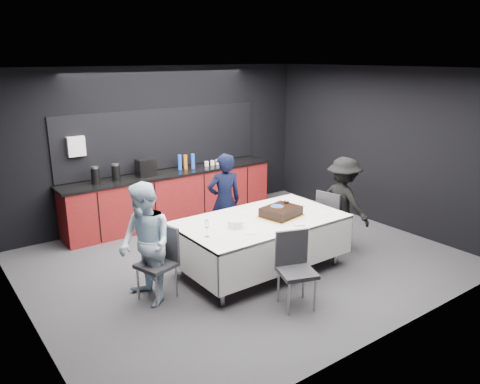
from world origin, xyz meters
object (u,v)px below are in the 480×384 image
chair_left (161,257)px  chair_right (331,215)px  person_right (343,203)px  party_table (261,228)px  champagne_flute (207,225)px  person_left (145,244)px  chair_near (295,263)px  plate_stack (236,224)px  person_center (224,201)px  cake_assembly (281,212)px

chair_left → chair_right: same height
person_right → chair_left: bearing=82.0°
person_right → party_table: bearing=83.5°
champagne_flute → person_left: person_left is taller
chair_near → person_left: (-1.44, 1.11, 0.23)m
party_table → plate_stack: (-0.48, -0.06, 0.19)m
chair_near → person_center: person_center is taller
party_table → chair_right: 1.45m
cake_assembly → person_right: person_right is taller
chair_right → champagne_flute: bearing=-176.4°
plate_stack → champagne_flute: 0.50m
chair_right → cake_assembly: bearing=-174.6°
cake_assembly → person_center: 1.12m
party_table → cake_assembly: (0.29, -0.08, 0.21)m
champagne_flute → person_right: (2.55, 0.04, -0.20)m
chair_right → person_right: bearing=-40.1°
chair_right → person_center: (-1.37, 0.99, 0.23)m
chair_left → plate_stack: bearing=-13.0°
cake_assembly → plate_stack: size_ratio=3.03×
chair_left → person_left: (-0.21, -0.03, 0.23)m
party_table → person_right: 1.59m
chair_left → cake_assembly: bearing=-8.1°
chair_right → person_right: size_ratio=0.63×
cake_assembly → chair_near: (-0.54, -0.89, -0.31)m
chair_left → person_center: size_ratio=0.60×
party_table → champagne_flute: bearing=-172.5°
champagne_flute → person_center: (1.04, 1.14, -0.17)m
party_table → chair_left: size_ratio=2.51×
plate_stack → chair_near: 0.98m
chair_left → person_center: bearing=28.5°
person_right → plate_stack: bearing=86.0°
party_table → person_center: person_center is taller
champagne_flute → person_right: 2.56m
party_table → cake_assembly: 0.36m
plate_stack → person_center: size_ratio=0.14×
champagne_flute → chair_right: size_ratio=0.24×
party_table → chair_near: 1.01m
cake_assembly → person_center: person_center is taller
person_center → plate_stack: bearing=74.4°
chair_left → chair_near: same height
chair_left → chair_right: 2.93m
plate_stack → person_center: 1.21m
cake_assembly → person_right: 1.30m
plate_stack → person_right: bearing=-0.8°
champagne_flute → person_center: 1.55m
chair_right → person_left: size_ratio=0.60×
plate_stack → person_right: 2.07m
party_table → person_right: size_ratio=1.58×
cake_assembly → party_table: bearing=163.7°
chair_near → person_left: size_ratio=0.60×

